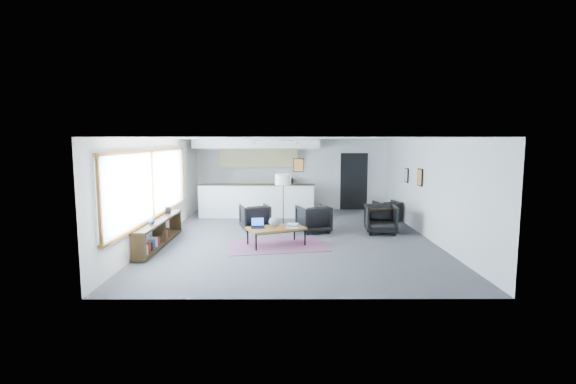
{
  "coord_description": "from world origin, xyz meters",
  "views": [
    {
      "loc": [
        -0.19,
        -10.97,
        2.54
      ],
      "look_at": [
        -0.15,
        0.4,
        1.14
      ],
      "focal_mm": 26.0,
      "sensor_mm": 36.0,
      "label": 1
    }
  ],
  "objects_px": {
    "dining_table": "(380,208)",
    "ceramic_pot": "(274,222)",
    "floor_lamp": "(283,182)",
    "armchair_left": "(255,216)",
    "laptop": "(258,225)",
    "coffee_table": "(276,229)",
    "microwave": "(286,181)",
    "dining_chair_near": "(381,220)",
    "armchair_right": "(313,217)",
    "dining_chair_far": "(387,211)",
    "book_stack": "(293,226)"
  },
  "relations": [
    {
      "from": "floor_lamp",
      "to": "microwave",
      "type": "relative_size",
      "value": 3.2
    },
    {
      "from": "ceramic_pot",
      "to": "book_stack",
      "type": "bearing_deg",
      "value": -3.97
    },
    {
      "from": "dining_table",
      "to": "microwave",
      "type": "relative_size",
      "value": 1.6
    },
    {
      "from": "laptop",
      "to": "ceramic_pot",
      "type": "distance_m",
      "value": 0.41
    },
    {
      "from": "floor_lamp",
      "to": "armchair_left",
      "type": "bearing_deg",
      "value": 176.52
    },
    {
      "from": "laptop",
      "to": "dining_table",
      "type": "xyz_separation_m",
      "value": [
        3.4,
        1.83,
        0.1
      ]
    },
    {
      "from": "ceramic_pot",
      "to": "dining_table",
      "type": "relative_size",
      "value": 0.33
    },
    {
      "from": "dining_table",
      "to": "floor_lamp",
      "type": "bearing_deg",
      "value": -178.73
    },
    {
      "from": "laptop",
      "to": "dining_chair_far",
      "type": "distance_m",
      "value": 4.97
    },
    {
      "from": "dining_table",
      "to": "microwave",
      "type": "bearing_deg",
      "value": 129.56
    },
    {
      "from": "floor_lamp",
      "to": "dining_chair_near",
      "type": "height_order",
      "value": "floor_lamp"
    },
    {
      "from": "ceramic_pot",
      "to": "armchair_left",
      "type": "bearing_deg",
      "value": 108.92
    },
    {
      "from": "floor_lamp",
      "to": "microwave",
      "type": "height_order",
      "value": "floor_lamp"
    },
    {
      "from": "coffee_table",
      "to": "book_stack",
      "type": "xyz_separation_m",
      "value": [
        0.41,
        0.02,
        0.08
      ]
    },
    {
      "from": "ceramic_pot",
      "to": "dining_chair_near",
      "type": "distance_m",
      "value": 3.19
    },
    {
      "from": "dining_table",
      "to": "dining_chair_near",
      "type": "relative_size",
      "value": 1.09
    },
    {
      "from": "armchair_left",
      "to": "dining_chair_far",
      "type": "xyz_separation_m",
      "value": [
        4.11,
        1.26,
        -0.09
      ]
    },
    {
      "from": "laptop",
      "to": "coffee_table",
      "type": "bearing_deg",
      "value": -10.96
    },
    {
      "from": "floor_lamp",
      "to": "ceramic_pot",
      "type": "bearing_deg",
      "value": -96.63
    },
    {
      "from": "book_stack",
      "to": "armchair_right",
      "type": "distance_m",
      "value": 1.6
    },
    {
      "from": "dining_chair_near",
      "to": "microwave",
      "type": "height_order",
      "value": "microwave"
    },
    {
      "from": "coffee_table",
      "to": "armchair_left",
      "type": "distance_m",
      "value": 1.96
    },
    {
      "from": "dining_table",
      "to": "coffee_table",
      "type": "bearing_deg",
      "value": -147.78
    },
    {
      "from": "laptop",
      "to": "floor_lamp",
      "type": "xyz_separation_m",
      "value": [
        0.61,
        1.77,
        0.88
      ]
    },
    {
      "from": "book_stack",
      "to": "dining_chair_far",
      "type": "distance_m",
      "value": 4.34
    },
    {
      "from": "dining_table",
      "to": "ceramic_pot",
      "type": "bearing_deg",
      "value": -148.84
    },
    {
      "from": "coffee_table",
      "to": "floor_lamp",
      "type": "relative_size",
      "value": 0.96
    },
    {
      "from": "laptop",
      "to": "dining_chair_near",
      "type": "bearing_deg",
      "value": 14.47
    },
    {
      "from": "armchair_right",
      "to": "microwave",
      "type": "xyz_separation_m",
      "value": [
        -0.78,
        3.65,
        0.68
      ]
    },
    {
      "from": "armchair_left",
      "to": "armchair_right",
      "type": "relative_size",
      "value": 0.96
    },
    {
      "from": "ceramic_pot",
      "to": "floor_lamp",
      "type": "xyz_separation_m",
      "value": [
        0.2,
        1.75,
        0.82
      ]
    },
    {
      "from": "laptop",
      "to": "book_stack",
      "type": "relative_size",
      "value": 0.99
    },
    {
      "from": "dining_chair_far",
      "to": "ceramic_pot",
      "type": "bearing_deg",
      "value": 26.07
    },
    {
      "from": "ceramic_pot",
      "to": "dining_chair_near",
      "type": "height_order",
      "value": "dining_chair_near"
    },
    {
      "from": "dining_table",
      "to": "laptop",
      "type": "bearing_deg",
      "value": -151.73
    },
    {
      "from": "armchair_left",
      "to": "dining_table",
      "type": "height_order",
      "value": "armchair_left"
    },
    {
      "from": "floor_lamp",
      "to": "dining_chair_far",
      "type": "distance_m",
      "value": 3.7
    },
    {
      "from": "laptop",
      "to": "ceramic_pot",
      "type": "bearing_deg",
      "value": -4.45
    },
    {
      "from": "floor_lamp",
      "to": "microwave",
      "type": "bearing_deg",
      "value": 88.81
    },
    {
      "from": "coffee_table",
      "to": "floor_lamp",
      "type": "height_order",
      "value": "floor_lamp"
    },
    {
      "from": "coffee_table",
      "to": "ceramic_pot",
      "type": "distance_m",
      "value": 0.18
    },
    {
      "from": "coffee_table",
      "to": "armchair_left",
      "type": "bearing_deg",
      "value": 86.52
    },
    {
      "from": "dining_chair_far",
      "to": "armchair_left",
      "type": "bearing_deg",
      "value": 1.91
    },
    {
      "from": "coffee_table",
      "to": "microwave",
      "type": "distance_m",
      "value": 5.2
    },
    {
      "from": "armchair_right",
      "to": "coffee_table",
      "type": "bearing_deg",
      "value": 36.74
    },
    {
      "from": "coffee_table",
      "to": "dining_table",
      "type": "bearing_deg",
      "value": 9.09
    },
    {
      "from": "dining_chair_far",
      "to": "dining_table",
      "type": "bearing_deg",
      "value": 53.08
    },
    {
      "from": "ceramic_pot",
      "to": "microwave",
      "type": "height_order",
      "value": "microwave"
    },
    {
      "from": "armchair_right",
      "to": "floor_lamp",
      "type": "bearing_deg",
      "value": -38.86
    },
    {
      "from": "coffee_table",
      "to": "dining_table",
      "type": "distance_m",
      "value": 3.49
    }
  ]
}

